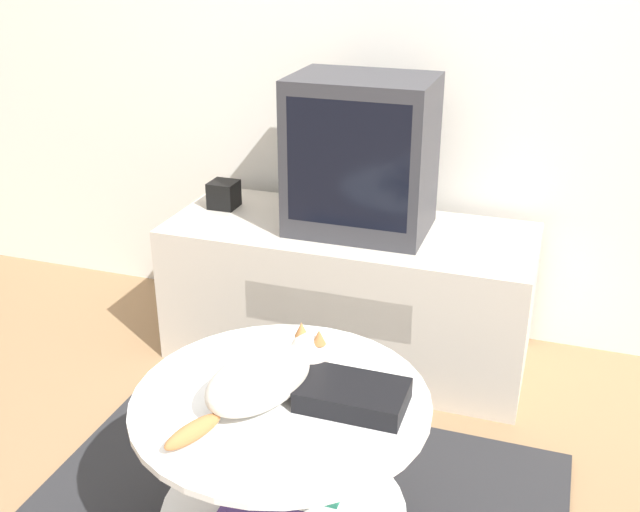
% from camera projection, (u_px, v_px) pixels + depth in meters
% --- Properties ---
extents(wall_back, '(8.00, 0.05, 2.60)m').
position_uv_depth(wall_back, '(412.00, 3.00, 2.75)').
color(wall_back, silver).
rests_on(wall_back, ground_plane).
extents(tv_stand, '(1.36, 0.56, 0.53)m').
position_uv_depth(tv_stand, '(349.00, 292.00, 2.88)').
color(tv_stand, beige).
rests_on(tv_stand, ground_plane).
extents(tv, '(0.50, 0.36, 0.56)m').
position_uv_depth(tv, '(361.00, 155.00, 2.65)').
color(tv, '#333338').
rests_on(tv, tv_stand).
extents(speaker, '(0.11, 0.11, 0.11)m').
position_uv_depth(speaker, '(224.00, 194.00, 2.96)').
color(speaker, black).
rests_on(speaker, tv_stand).
extents(coffee_table, '(0.75, 0.75, 0.47)m').
position_uv_depth(coffee_table, '(281.00, 456.00, 1.92)').
color(coffee_table, '#B2B2B7').
rests_on(coffee_table, rug).
extents(dvd_box, '(0.26, 0.16, 0.05)m').
position_uv_depth(dvd_box, '(353.00, 395.00, 1.81)').
color(dvd_box, black).
rests_on(dvd_box, coffee_table).
extents(cat, '(0.28, 0.50, 0.13)m').
position_uv_depth(cat, '(266.00, 376.00, 1.83)').
color(cat, silver).
rests_on(cat, coffee_table).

